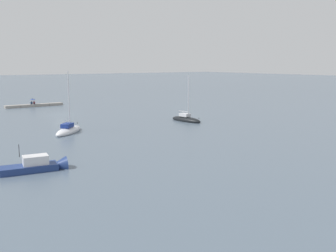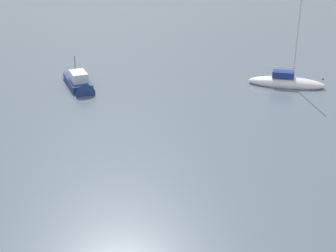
{
  "view_description": "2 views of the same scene",
  "coord_description": "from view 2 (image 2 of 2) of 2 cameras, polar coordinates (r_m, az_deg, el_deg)",
  "views": [
    {
      "loc": [
        23.91,
        69.09,
        9.5
      ],
      "look_at": [
        1.66,
        37.52,
        3.08
      ],
      "focal_mm": 40.66,
      "sensor_mm": 36.0,
      "label": 1
    },
    {
      "loc": [
        -25.19,
        49.54,
        14.3
      ],
      "look_at": [
        1.14,
        34.17,
        0.94
      ],
      "focal_mm": 51.73,
      "sensor_mm": 36.0,
      "label": 2
    }
  ],
  "objects": [
    {
      "name": "sailboat_white_mid",
      "position": [
        45.35,
        13.74,
        5.03
      ],
      "size": [
        6.16,
        6.2,
        8.76
      ],
      "rotation": [
        0.0,
        0.0,
        2.36
      ],
      "color": "silver",
      "rests_on": "ground_plane"
    },
    {
      "name": "motorboat_navy_near",
      "position": [
        44.15,
        -10.34,
        4.83
      ],
      "size": [
        5.88,
        2.59,
        3.19
      ],
      "rotation": [
        0.0,
        0.0,
        1.42
      ],
      "color": "navy",
      "rests_on": "ground_plane"
    }
  ]
}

